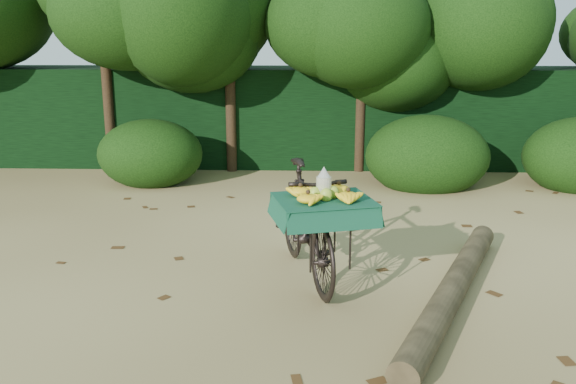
{
  "coord_description": "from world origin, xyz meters",
  "views": [
    {
      "loc": [
        -0.37,
        -5.42,
        2.36
      ],
      "look_at": [
        -0.59,
        0.24,
        0.92
      ],
      "focal_mm": 38.0,
      "sensor_mm": 36.0,
      "label": 1
    }
  ],
  "objects": [
    {
      "name": "vendor_bicycle",
      "position": [
        -0.4,
        0.34,
        0.59
      ],
      "size": [
        1.17,
        2.03,
        1.17
      ],
      "rotation": [
        0.0,
        0.0,
        0.26
      ],
      "color": "black",
      "rests_on": "ground"
    },
    {
      "name": "tree_row",
      "position": [
        -0.65,
        5.5,
        2.0
      ],
      "size": [
        14.5,
        2.0,
        4.0
      ],
      "primitive_type": null,
      "color": "black",
      "rests_on": "ground"
    },
    {
      "name": "leaf_litter",
      "position": [
        0.0,
        0.65,
        0.01
      ],
      "size": [
        7.0,
        7.3,
        0.01
      ],
      "primitive_type": null,
      "color": "#472B13",
      "rests_on": "ground"
    },
    {
      "name": "fallen_log",
      "position": [
        0.95,
        -0.17,
        0.12
      ],
      "size": [
        1.6,
        3.2,
        0.25
      ],
      "primitive_type": "cylinder",
      "rotation": [
        1.57,
        0.0,
        -0.42
      ],
      "color": "brown",
      "rests_on": "ground"
    },
    {
      "name": "bush_clumps",
      "position": [
        0.5,
        4.3,
        0.45
      ],
      "size": [
        8.8,
        1.7,
        0.9
      ],
      "primitive_type": null,
      "color": "black",
      "rests_on": "ground"
    },
    {
      "name": "hedge_backdrop",
      "position": [
        0.0,
        6.3,
        0.9
      ],
      "size": [
        26.0,
        1.8,
        1.8
      ],
      "primitive_type": "cube",
      "color": "black",
      "rests_on": "ground"
    },
    {
      "name": "ground",
      "position": [
        0.0,
        0.0,
        0.0
      ],
      "size": [
        80.0,
        80.0,
        0.0
      ],
      "primitive_type": "plane",
      "color": "tan",
      "rests_on": "ground"
    }
  ]
}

